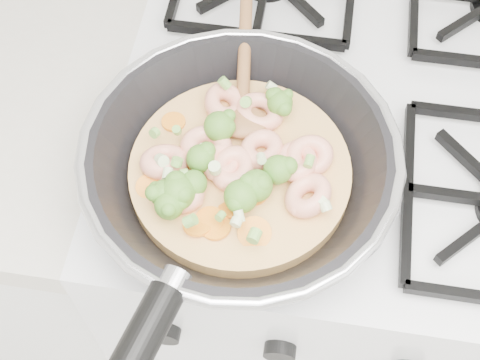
# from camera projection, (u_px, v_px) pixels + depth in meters

# --- Properties ---
(stove) EXTENTS (0.60, 0.60, 0.92)m
(stove) POSITION_uv_depth(u_px,v_px,m) (331.00, 243.00, 1.18)
(stove) COLOR white
(stove) RESTS_ON ground
(skillet) EXTENTS (0.32, 0.67, 0.10)m
(skillet) POSITION_uv_depth(u_px,v_px,m) (237.00, 168.00, 0.67)
(skillet) COLOR black
(skillet) RESTS_ON stove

